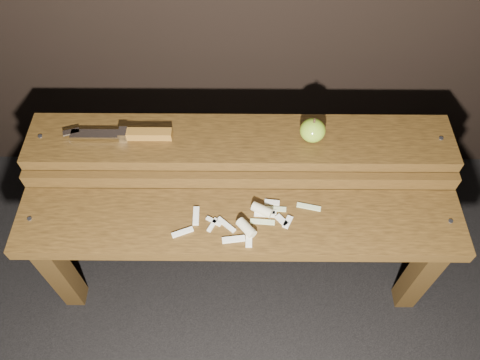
{
  "coord_description": "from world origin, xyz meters",
  "views": [
    {
      "loc": [
        0.0,
        -0.68,
        1.49
      ],
      "look_at": [
        0.0,
        0.06,
        0.45
      ],
      "focal_mm": 35.0,
      "sensor_mm": 36.0,
      "label": 1
    }
  ],
  "objects_px": {
    "apple": "(313,130)",
    "knife": "(135,134)",
    "bench_rear_tier": "(240,158)",
    "bench_front_tier": "(240,236)"
  },
  "relations": [
    {
      "from": "bench_front_tier",
      "to": "apple",
      "type": "xyz_separation_m",
      "value": [
        0.2,
        0.23,
        0.18
      ]
    },
    {
      "from": "bench_front_tier",
      "to": "knife",
      "type": "height_order",
      "value": "knife"
    },
    {
      "from": "bench_rear_tier",
      "to": "knife",
      "type": "xyz_separation_m",
      "value": [
        -0.29,
        0.0,
        0.1
      ]
    },
    {
      "from": "bench_front_tier",
      "to": "apple",
      "type": "distance_m",
      "value": 0.35
    },
    {
      "from": "bench_rear_tier",
      "to": "bench_front_tier",
      "type": "bearing_deg",
      "value": -90.0
    },
    {
      "from": "bench_front_tier",
      "to": "knife",
      "type": "distance_m",
      "value": 0.4
    },
    {
      "from": "apple",
      "to": "knife",
      "type": "xyz_separation_m",
      "value": [
        -0.49,
        0.0,
        -0.02
      ]
    },
    {
      "from": "bench_rear_tier",
      "to": "knife",
      "type": "bearing_deg",
      "value": 179.13
    },
    {
      "from": "bench_front_tier",
      "to": "knife",
      "type": "xyz_separation_m",
      "value": [
        -0.29,
        0.23,
        0.16
      ]
    },
    {
      "from": "bench_rear_tier",
      "to": "apple",
      "type": "bearing_deg",
      "value": 1.25
    }
  ]
}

